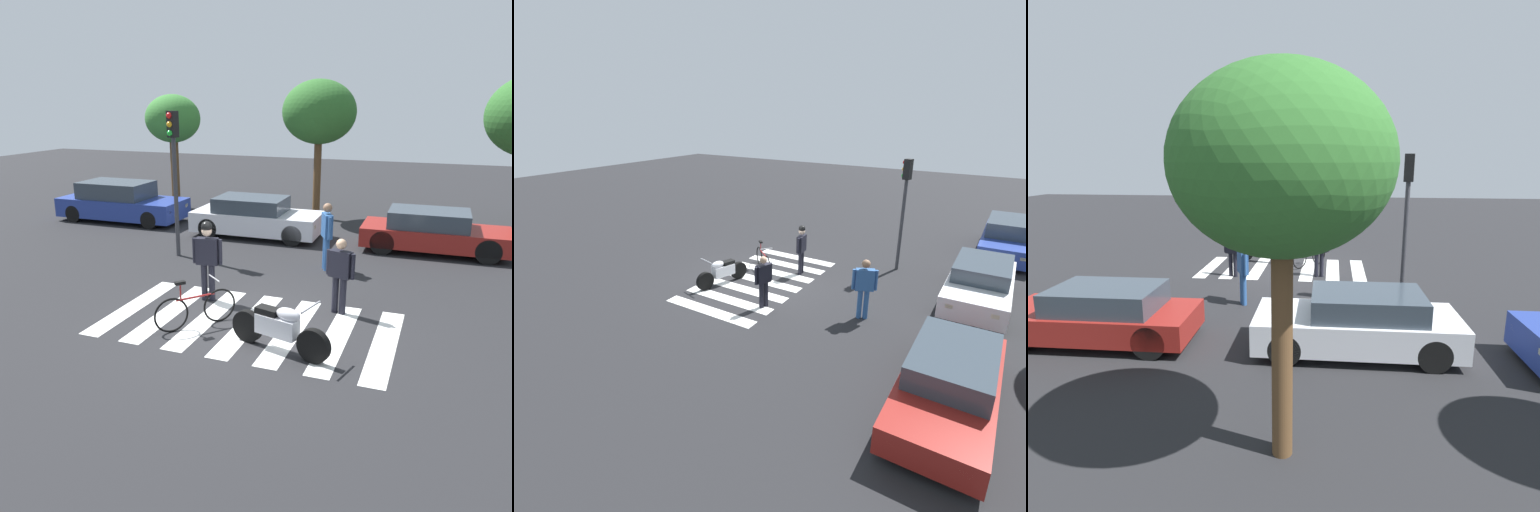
{
  "view_description": "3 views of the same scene",
  "coord_description": "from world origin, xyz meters",
  "views": [
    {
      "loc": [
        3.51,
        -8.96,
        4.38
      ],
      "look_at": [
        -0.19,
        0.94,
        1.16
      ],
      "focal_mm": 36.29,
      "sensor_mm": 36.0,
      "label": 1
    },
    {
      "loc": [
        10.76,
        7.3,
        5.72
      ],
      "look_at": [
        0.65,
        0.84,
        1.28
      ],
      "focal_mm": 28.25,
      "sensor_mm": 36.0,
      "label": 2
    },
    {
      "loc": [
        -1.73,
        15.17,
        3.96
      ],
      "look_at": [
        -0.19,
        1.45,
        0.81
      ],
      "focal_mm": 30.26,
      "sensor_mm": 36.0,
      "label": 3
    }
  ],
  "objects": [
    {
      "name": "car_white_van",
      "position": [
        -2.33,
        6.66,
        0.63
      ],
      "size": [
        4.2,
        1.83,
        1.29
      ],
      "color": "black",
      "rests_on": "ground_plane"
    },
    {
      "name": "street_tree_mid",
      "position": [
        -1.13,
        10.02,
        3.88
      ],
      "size": [
        2.69,
        2.69,
        5.06
      ],
      "color": "brown",
      "rests_on": "ground_plane"
    },
    {
      "name": "officer_by_motorcycle",
      "position": [
        -1.33,
        0.92,
        1.07
      ],
      "size": [
        0.68,
        0.26,
        1.83
      ],
      "color": "black",
      "rests_on": "ground_plane"
    },
    {
      "name": "ground_plane",
      "position": [
        0.0,
        0.0,
        0.0
      ],
      "size": [
        60.0,
        60.0,
        0.0
      ],
      "primitive_type": "plane",
      "color": "#232326"
    },
    {
      "name": "car_maroon_wagon",
      "position": [
        3.23,
        6.75,
        0.61
      ],
      "size": [
        4.23,
        1.81,
        1.25
      ],
      "color": "black",
      "rests_on": "ground_plane"
    },
    {
      "name": "leaning_bicycle",
      "position": [
        -0.94,
        -0.48,
        0.39
      ],
      "size": [
        1.15,
        1.36,
        1.01
      ],
      "color": "black",
      "rests_on": "ground_plane"
    },
    {
      "name": "crosswalk_stripes",
      "position": [
        -0.0,
        0.0,
        0.0
      ],
      "size": [
        5.85,
        3.18,
        0.01
      ],
      "color": "silver",
      "rests_on": "ground_plane"
    },
    {
      "name": "officer_on_foot",
      "position": [
        1.58,
        1.21,
        0.92
      ],
      "size": [
        0.63,
        0.33,
        1.63
      ],
      "color": "black",
      "rests_on": "ground_plane"
    },
    {
      "name": "traffic_light_pole",
      "position": [
        -3.65,
        3.74,
        2.74
      ],
      "size": [
        0.29,
        0.35,
        4.06
      ],
      "color": "#38383D",
      "rests_on": "ground_plane"
    },
    {
      "name": "pedestrian_bystander",
      "position": [
        0.65,
        3.99,
        1.04
      ],
      "size": [
        0.4,
        0.65,
        1.8
      ],
      "color": "#2D5999",
      "rests_on": "ground_plane"
    },
    {
      "name": "police_motorcycle",
      "position": [
        0.94,
        -0.9,
        0.45
      ],
      "size": [
        1.99,
        0.8,
        1.03
      ],
      "color": "black",
      "rests_on": "ground_plane"
    }
  ]
}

